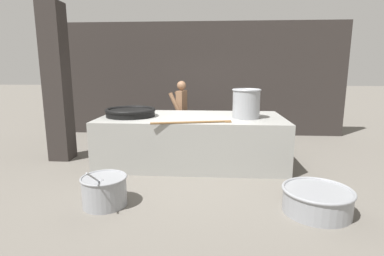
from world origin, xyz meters
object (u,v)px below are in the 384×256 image
giant_wok_near (131,112)px  stock_pot (246,103)px  prep_bowl_vegetables (104,189)px  prep_bowl_meat (317,199)px  cook (181,111)px

giant_wok_near → stock_pot: 2.36m
prep_bowl_vegetables → prep_bowl_meat: prep_bowl_vegetables is taller
giant_wok_near → cook: cook is taller
giant_wok_near → prep_bowl_meat: (3.14, -2.08, -0.88)m
cook → prep_bowl_vegetables: bearing=88.6°
stock_pot → giant_wok_near: bearing=178.6°
giant_wok_near → cook: bearing=59.2°
cook → prep_bowl_vegetables: size_ratio=1.92×
stock_pot → prep_bowl_meat: stock_pot is taller
stock_pot → prep_bowl_meat: 2.43m
giant_wok_near → stock_pot: size_ratio=1.78×
giant_wok_near → prep_bowl_meat: bearing=-33.6°
prep_bowl_vegetables → prep_bowl_meat: size_ratio=0.90×
cook → prep_bowl_vegetables: cook is taller
stock_pot → cook: cook is taller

